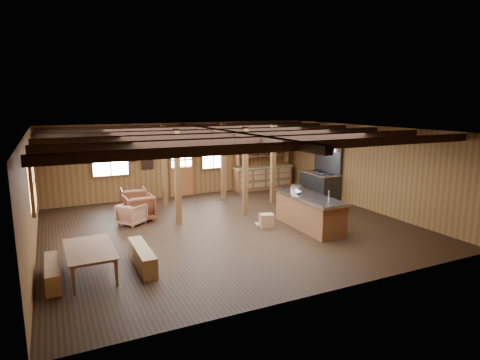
% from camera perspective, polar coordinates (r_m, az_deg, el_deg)
% --- Properties ---
extents(room, '(10.04, 9.04, 2.84)m').
position_cam_1_polar(room, '(11.31, -1.57, 0.08)').
color(room, black).
rests_on(room, ground).
extents(ceiling_joists, '(9.80, 8.82, 0.18)m').
position_cam_1_polar(ceiling_joists, '(11.30, -1.98, 6.62)').
color(ceiling_joists, black).
rests_on(ceiling_joists, ceiling).
extents(timber_posts, '(3.95, 2.35, 2.80)m').
position_cam_1_polar(timber_posts, '(13.39, -3.17, 1.76)').
color(timber_posts, '#452813').
rests_on(timber_posts, floor).
extents(back_door, '(1.02, 0.08, 2.15)m').
position_cam_1_polar(back_door, '(15.51, -8.28, 0.97)').
color(back_door, brown).
rests_on(back_door, floor).
extents(window_back_left, '(1.32, 0.06, 1.32)m').
position_cam_1_polar(window_back_left, '(14.86, -17.98, 2.92)').
color(window_back_left, white).
rests_on(window_back_left, wall_back).
extents(window_back_right, '(1.02, 0.06, 1.32)m').
position_cam_1_polar(window_back_right, '(15.84, -3.86, 3.89)').
color(window_back_right, white).
rests_on(window_back_right, wall_back).
extents(window_left, '(0.14, 1.24, 1.32)m').
position_cam_1_polar(window_left, '(10.83, -27.50, -0.57)').
color(window_left, white).
rests_on(window_left, wall_back).
extents(notice_boards, '(1.08, 0.03, 0.90)m').
position_cam_1_polar(notice_boards, '(15.03, -13.82, 3.38)').
color(notice_boards, beige).
rests_on(notice_boards, wall_back).
extents(back_counter, '(2.55, 0.60, 2.45)m').
position_cam_1_polar(back_counter, '(16.65, 3.24, 0.76)').
color(back_counter, brown).
rests_on(back_counter, floor).
extents(pendant_lamps, '(1.86, 2.36, 0.66)m').
position_cam_1_polar(pendant_lamps, '(11.45, -14.05, 4.20)').
color(pendant_lamps, '#2D2D2F').
rests_on(pendant_lamps, ceiling).
extents(pot_rack, '(0.36, 3.00, 0.46)m').
position_cam_1_polar(pot_rack, '(13.00, 9.99, 5.12)').
color(pot_rack, '#2D2D2F').
rests_on(pot_rack, ceiling).
extents(kitchen_island, '(0.94, 2.52, 1.20)m').
position_cam_1_polar(kitchen_island, '(11.63, 9.82, -4.44)').
color(kitchen_island, brown).
rests_on(kitchen_island, floor).
extents(step_stool, '(0.49, 0.39, 0.39)m').
position_cam_1_polar(step_stool, '(11.62, 3.79, -5.78)').
color(step_stool, olive).
rests_on(step_stool, floor).
extents(commercial_range, '(0.84, 1.64, 2.02)m').
position_cam_1_polar(commercial_range, '(15.39, 11.50, -0.09)').
color(commercial_range, '#2D2D2F').
rests_on(commercial_range, floor).
extents(dining_table, '(0.97, 1.71, 0.60)m').
position_cam_1_polar(dining_table, '(8.98, -20.27, -10.84)').
color(dining_table, brown).
rests_on(dining_table, floor).
extents(bench_wall, '(0.27, 1.46, 0.40)m').
position_cam_1_polar(bench_wall, '(9.00, -25.09, -11.83)').
color(bench_wall, olive).
rests_on(bench_wall, floor).
extents(bench_aisle, '(0.30, 1.62, 0.45)m').
position_cam_1_polar(bench_aisle, '(9.13, -13.73, -10.59)').
color(bench_aisle, olive).
rests_on(bench_aisle, floor).
extents(armchair_a, '(0.86, 0.88, 0.75)m').
position_cam_1_polar(armchair_a, '(13.85, -14.89, -2.62)').
color(armchair_a, brown).
rests_on(armchair_a, floor).
extents(armchair_b, '(0.87, 0.89, 0.79)m').
position_cam_1_polar(armchair_b, '(12.58, -14.14, -3.85)').
color(armchair_b, brown).
rests_on(armchair_b, floor).
extents(armchair_c, '(0.95, 0.95, 0.62)m').
position_cam_1_polar(armchair_c, '(12.24, -15.13, -4.70)').
color(armchair_c, '#8F5B41').
rests_on(armchair_c, floor).
extents(counter_pot, '(0.33, 0.33, 0.20)m').
position_cam_1_polar(counter_pot, '(12.01, 8.01, -1.14)').
color(counter_pot, silver).
rests_on(counter_pot, kitchen_island).
extents(bowl, '(0.33, 0.33, 0.07)m').
position_cam_1_polar(bowl, '(11.73, 8.06, -1.76)').
color(bowl, silver).
rests_on(bowl, kitchen_island).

